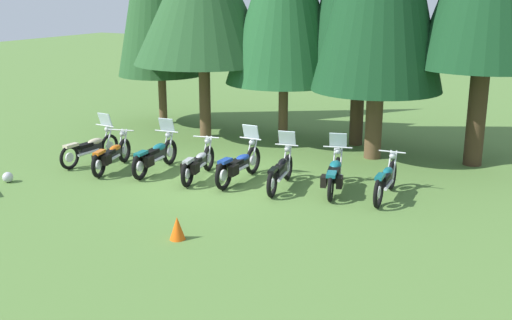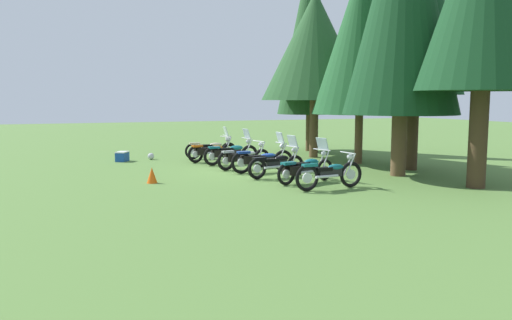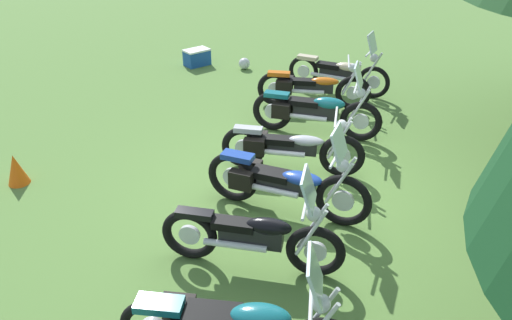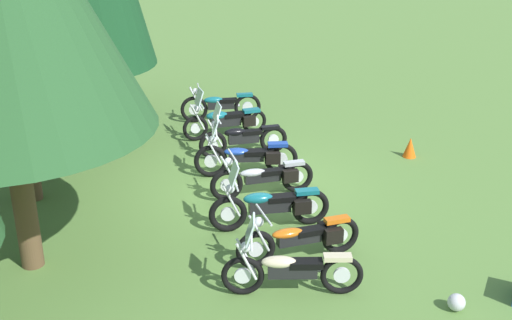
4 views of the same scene
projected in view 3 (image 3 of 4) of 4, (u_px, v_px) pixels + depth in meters
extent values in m
plane|color=#547A38|center=(291.00, 190.00, 7.35)|extent=(80.00, 80.00, 0.00)
torus|color=black|center=(373.00, 82.00, 10.30)|extent=(0.13, 0.69, 0.68)
cylinder|color=silver|center=(373.00, 82.00, 10.30)|extent=(0.06, 0.27, 0.26)
torus|color=black|center=(303.00, 71.00, 10.89)|extent=(0.13, 0.69, 0.68)
cylinder|color=silver|center=(303.00, 71.00, 10.89)|extent=(0.06, 0.27, 0.26)
cube|color=black|center=(338.00, 72.00, 10.55)|extent=(0.23, 0.78, 0.23)
ellipsoid|color=beige|center=(348.00, 67.00, 10.40)|extent=(0.27, 0.56, 0.18)
cube|color=black|center=(329.00, 66.00, 10.57)|extent=(0.25, 0.52, 0.10)
cube|color=beige|center=(308.00, 58.00, 10.70)|extent=(0.20, 0.45, 0.08)
cylinder|color=silver|center=(373.00, 67.00, 10.24)|extent=(0.06, 0.34, 0.65)
cylinder|color=silver|center=(371.00, 69.00, 10.12)|extent=(0.06, 0.34, 0.65)
cylinder|color=silver|center=(370.00, 52.00, 10.04)|extent=(0.71, 0.07, 0.04)
sphere|color=silver|center=(374.00, 58.00, 10.07)|extent=(0.18, 0.18, 0.17)
cylinder|color=silver|center=(328.00, 76.00, 10.56)|extent=(0.12, 0.77, 0.08)
cube|color=silver|center=(372.00, 43.00, 9.95)|extent=(0.45, 0.17, 0.39)
torus|color=black|center=(353.00, 93.00, 9.76)|extent=(0.28, 0.70, 0.70)
cylinder|color=silver|center=(353.00, 93.00, 9.76)|extent=(0.11, 0.27, 0.26)
torus|color=black|center=(275.00, 89.00, 9.96)|extent=(0.28, 0.70, 0.70)
cylinder|color=silver|center=(275.00, 89.00, 9.96)|extent=(0.11, 0.27, 0.26)
cube|color=black|center=(314.00, 87.00, 9.82)|extent=(0.37, 0.79, 0.20)
ellipsoid|color=#D16014|center=(325.00, 81.00, 9.73)|extent=(0.36, 0.59, 0.16)
cube|color=black|center=(303.00, 82.00, 9.80)|extent=(0.33, 0.55, 0.10)
cube|color=#D16014|center=(279.00, 74.00, 9.79)|extent=(0.27, 0.47, 0.08)
cylinder|color=silver|center=(351.00, 77.00, 9.68)|extent=(0.13, 0.34, 0.65)
cylinder|color=silver|center=(351.00, 80.00, 9.57)|extent=(0.13, 0.34, 0.65)
cylinder|color=silver|center=(349.00, 62.00, 9.47)|extent=(0.76, 0.23, 0.04)
sphere|color=silver|center=(353.00, 68.00, 9.52)|extent=(0.21, 0.21, 0.17)
cylinder|color=silver|center=(304.00, 92.00, 9.78)|extent=(0.27, 0.77, 0.08)
cube|color=black|center=(285.00, 82.00, 10.01)|extent=(0.22, 0.34, 0.26)
cube|color=black|center=(284.00, 87.00, 9.76)|extent=(0.22, 0.34, 0.26)
torus|color=black|center=(361.00, 121.00, 8.58)|extent=(0.21, 0.73, 0.73)
cylinder|color=silver|center=(361.00, 121.00, 8.58)|extent=(0.08, 0.28, 0.27)
torus|color=black|center=(272.00, 111.00, 8.95)|extent=(0.21, 0.73, 0.73)
cylinder|color=silver|center=(272.00, 111.00, 8.95)|extent=(0.08, 0.28, 0.27)
cube|color=black|center=(316.00, 110.00, 8.71)|extent=(0.30, 0.80, 0.26)
ellipsoid|color=#14606B|center=(329.00, 103.00, 8.58)|extent=(0.32, 0.58, 0.20)
cube|color=black|center=(304.00, 102.00, 8.70)|extent=(0.30, 0.55, 0.10)
cube|color=#14606B|center=(277.00, 95.00, 8.77)|extent=(0.24, 0.46, 0.08)
cylinder|color=silver|center=(360.00, 104.00, 8.51)|extent=(0.08, 0.34, 0.65)
cylinder|color=silver|center=(359.00, 107.00, 8.38)|extent=(0.08, 0.34, 0.65)
cylinder|color=silver|center=(356.00, 86.00, 8.30)|extent=(0.73, 0.12, 0.04)
sphere|color=silver|center=(361.00, 93.00, 8.33)|extent=(0.19, 0.19, 0.17)
cylinder|color=silver|center=(305.00, 117.00, 8.69)|extent=(0.17, 0.79, 0.08)
cube|color=silver|center=(359.00, 76.00, 8.20)|extent=(0.46, 0.20, 0.39)
cube|color=black|center=(285.00, 104.00, 8.99)|extent=(0.18, 0.33, 0.26)
cube|color=black|center=(281.00, 111.00, 8.72)|extent=(0.18, 0.33, 0.26)
torus|color=black|center=(342.00, 156.00, 7.53)|extent=(0.26, 0.70, 0.69)
cylinder|color=silver|center=(342.00, 156.00, 7.53)|extent=(0.10, 0.27, 0.26)
torus|color=black|center=(243.00, 147.00, 7.77)|extent=(0.26, 0.70, 0.69)
cylinder|color=silver|center=(243.00, 147.00, 7.77)|extent=(0.10, 0.27, 0.26)
cube|color=black|center=(292.00, 147.00, 7.61)|extent=(0.33, 0.78, 0.20)
ellipsoid|color=#9EA0A8|center=(306.00, 141.00, 7.52)|extent=(0.33, 0.57, 0.15)
cube|color=black|center=(279.00, 140.00, 7.60)|extent=(0.30, 0.54, 0.10)
cube|color=#9EA0A8|center=(248.00, 130.00, 7.60)|extent=(0.25, 0.46, 0.08)
cylinder|color=silver|center=(340.00, 136.00, 7.45)|extent=(0.11, 0.34, 0.65)
cylinder|color=silver|center=(339.00, 140.00, 7.34)|extent=(0.11, 0.34, 0.65)
cylinder|color=silver|center=(336.00, 117.00, 7.24)|extent=(0.72, 0.19, 0.04)
sphere|color=silver|center=(341.00, 125.00, 7.28)|extent=(0.20, 0.20, 0.17)
cylinder|color=silver|center=(280.00, 153.00, 7.58)|extent=(0.24, 0.76, 0.08)
cube|color=black|center=(257.00, 139.00, 7.81)|extent=(0.21, 0.34, 0.26)
cube|color=black|center=(254.00, 147.00, 7.58)|extent=(0.21, 0.34, 0.26)
torus|color=black|center=(343.00, 201.00, 6.43)|extent=(0.12, 0.75, 0.75)
cylinder|color=silver|center=(343.00, 201.00, 6.43)|extent=(0.06, 0.29, 0.29)
torus|color=black|center=(233.00, 177.00, 6.94)|extent=(0.12, 0.75, 0.75)
cylinder|color=silver|center=(233.00, 177.00, 6.94)|extent=(0.06, 0.29, 0.29)
cube|color=black|center=(286.00, 183.00, 6.64)|extent=(0.24, 0.78, 0.20)
ellipsoid|color=navy|center=(302.00, 178.00, 6.51)|extent=(0.29, 0.56, 0.15)
cube|color=black|center=(271.00, 174.00, 6.66)|extent=(0.27, 0.52, 0.10)
cube|color=navy|center=(238.00, 156.00, 6.74)|extent=(0.21, 0.44, 0.08)
cylinder|color=silver|center=(342.00, 177.00, 6.37)|extent=(0.05, 0.34, 0.65)
cylinder|color=silver|center=(339.00, 184.00, 6.24)|extent=(0.05, 0.34, 0.65)
cylinder|color=silver|center=(336.00, 156.00, 6.16)|extent=(0.63, 0.05, 0.04)
sphere|color=silver|center=(343.00, 166.00, 6.19)|extent=(0.17, 0.17, 0.17)
cylinder|color=silver|center=(270.00, 190.00, 6.62)|extent=(0.09, 0.78, 0.08)
cube|color=silver|center=(339.00, 144.00, 6.07)|extent=(0.44, 0.16, 0.39)
cube|color=black|center=(251.00, 168.00, 6.96)|extent=(0.15, 0.32, 0.26)
cube|color=black|center=(241.00, 180.00, 6.68)|extent=(0.15, 0.32, 0.26)
torus|color=black|center=(315.00, 251.00, 5.60)|extent=(0.24, 0.69, 0.68)
cylinder|color=silver|center=(315.00, 251.00, 5.60)|extent=(0.10, 0.26, 0.26)
torus|color=black|center=(190.00, 235.00, 5.87)|extent=(0.24, 0.69, 0.68)
cylinder|color=silver|center=(190.00, 235.00, 5.87)|extent=(0.10, 0.26, 0.26)
cube|color=black|center=(251.00, 235.00, 5.68)|extent=(0.31, 0.76, 0.25)
ellipsoid|color=black|center=(269.00, 226.00, 5.57)|extent=(0.31, 0.56, 0.20)
cube|color=black|center=(233.00, 224.00, 5.66)|extent=(0.29, 0.52, 0.10)
cube|color=black|center=(194.00, 214.00, 5.70)|extent=(0.24, 0.46, 0.08)
cylinder|color=silver|center=(312.00, 226.00, 5.52)|extent=(0.11, 0.34, 0.65)
cylinder|color=silver|center=(311.00, 233.00, 5.41)|extent=(0.11, 0.34, 0.65)
cylinder|color=silver|center=(306.00, 204.00, 5.32)|extent=(0.60, 0.15, 0.04)
sphere|color=silver|center=(314.00, 214.00, 5.36)|extent=(0.20, 0.20, 0.17)
cylinder|color=silver|center=(235.00, 245.00, 5.67)|extent=(0.22, 0.74, 0.08)
cube|color=silver|center=(309.00, 190.00, 5.22)|extent=(0.46, 0.23, 0.39)
ellipsoid|color=#14606B|center=(260.00, 317.00, 4.41)|extent=(0.43, 0.62, 0.21)
cube|color=black|center=(213.00, 315.00, 4.47)|extent=(0.41, 0.58, 0.10)
cube|color=#14606B|center=(159.00, 305.00, 4.49)|extent=(0.33, 0.48, 0.08)
cylinder|color=silver|center=(319.00, 314.00, 4.42)|extent=(0.13, 0.34, 0.65)
cylinder|color=silver|center=(311.00, 292.00, 4.19)|extent=(0.72, 0.23, 0.04)
sphere|color=silver|center=(321.00, 303.00, 4.23)|extent=(0.21, 0.21, 0.17)
cube|color=silver|center=(315.00, 276.00, 4.09)|extent=(0.46, 0.27, 0.39)
cube|color=black|center=(179.00, 308.00, 4.75)|extent=(0.22, 0.35, 0.26)
cube|color=#19479E|center=(197.00, 58.00, 12.23)|extent=(0.70, 0.62, 0.36)
cube|color=silver|center=(197.00, 50.00, 12.13)|extent=(0.71, 0.63, 0.04)
cone|color=#EA590F|center=(16.00, 169.00, 7.40)|extent=(0.32, 0.32, 0.48)
sphere|color=silver|center=(244.00, 64.00, 11.99)|extent=(0.27, 0.27, 0.27)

